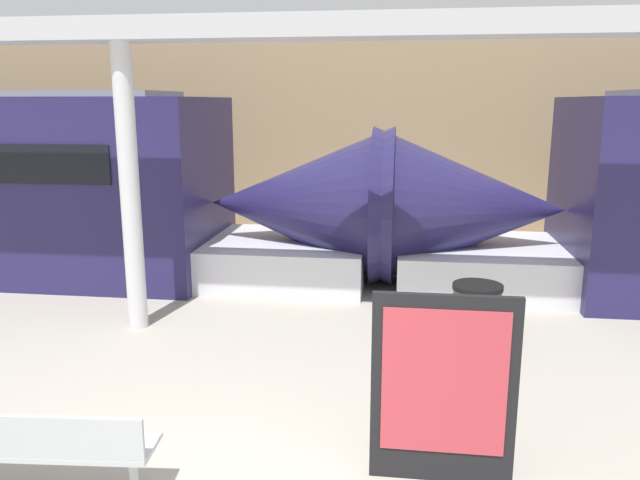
# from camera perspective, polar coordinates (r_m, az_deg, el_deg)

# --- Properties ---
(station_wall) EXTENTS (56.00, 0.20, 5.00)m
(station_wall) POSITION_cam_1_polar(r_m,az_deg,el_deg) (14.90, 2.25, 10.52)
(station_wall) COLOR #9E8460
(station_wall) RESTS_ON ground_plane
(bench_near) EXTENTS (1.76, 0.57, 0.80)m
(bench_near) POSITION_cam_1_polar(r_m,az_deg,el_deg) (5.39, -24.41, -16.66)
(bench_near) COLOR #ADB2B7
(bench_near) RESTS_ON ground_plane
(trash_bin) EXTENTS (0.62, 0.62, 0.83)m
(trash_bin) POSITION_cam_1_polar(r_m,az_deg,el_deg) (8.05, 14.08, -6.77)
(trash_bin) COLOR #4C4F54
(trash_bin) RESTS_ON ground_plane
(poster_board) EXTENTS (1.15, 0.07, 1.58)m
(poster_board) POSITION_cam_1_polar(r_m,az_deg,el_deg) (5.17, 11.22, -13.23)
(poster_board) COLOR black
(poster_board) RESTS_ON ground_plane
(support_column_near) EXTENTS (0.26, 0.26, 3.76)m
(support_column_near) POSITION_cam_1_polar(r_m,az_deg,el_deg) (8.57, -16.99, 4.30)
(support_column_near) COLOR silver
(support_column_near) RESTS_ON ground_plane
(canopy_beam) EXTENTS (28.00, 0.60, 0.28)m
(canopy_beam) POSITION_cam_1_polar(r_m,az_deg,el_deg) (8.54, -17.90, 17.82)
(canopy_beam) COLOR #B7B7BC
(canopy_beam) RESTS_ON support_column_near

